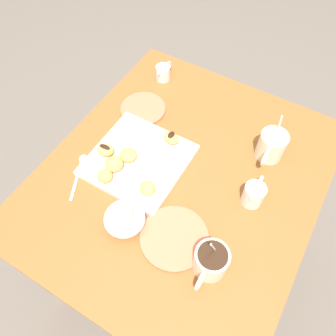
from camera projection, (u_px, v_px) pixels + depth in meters
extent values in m
plane|color=#665B51|center=(176.00, 256.00, 1.64)|extent=(8.00, 8.00, 0.00)
cube|color=#935628|center=(181.00, 178.00, 1.02)|extent=(0.92, 0.79, 0.04)
cube|color=#935628|center=(159.00, 128.00, 1.62)|extent=(0.07, 0.07, 0.71)
cube|color=#935628|center=(47.00, 271.00, 1.24)|extent=(0.07, 0.07, 0.71)
cube|color=#935628|center=(292.00, 189.00, 1.43)|extent=(0.07, 0.07, 0.71)
cube|color=white|center=(138.00, 160.00, 1.03)|extent=(0.28, 0.28, 0.02)
cylinder|color=silver|center=(271.00, 146.00, 1.01)|extent=(0.08, 0.08, 0.09)
torus|color=silver|center=(265.00, 157.00, 0.98)|extent=(0.06, 0.01, 0.06)
cylinder|color=#331E11|center=(275.00, 137.00, 0.98)|extent=(0.07, 0.07, 0.01)
cylinder|color=silver|center=(277.00, 134.00, 0.99)|extent=(0.05, 0.02, 0.12)
cylinder|color=silver|center=(211.00, 261.00, 0.82)|extent=(0.09, 0.09, 0.09)
torus|color=silver|center=(201.00, 279.00, 0.79)|extent=(0.06, 0.01, 0.06)
cylinder|color=#331E11|center=(213.00, 256.00, 0.79)|extent=(0.07, 0.07, 0.01)
cylinder|color=silver|center=(216.00, 250.00, 0.80)|extent=(0.04, 0.03, 0.12)
cylinder|color=white|center=(253.00, 195.00, 0.93)|extent=(0.06, 0.06, 0.07)
cone|color=white|center=(251.00, 198.00, 0.90)|extent=(0.02, 0.02, 0.02)
torus|color=white|center=(259.00, 183.00, 0.95)|extent=(0.05, 0.01, 0.05)
cylinder|color=white|center=(256.00, 189.00, 0.91)|extent=(0.05, 0.05, 0.01)
ellipsoid|color=white|center=(125.00, 218.00, 0.90)|extent=(0.11, 0.11, 0.06)
sphere|color=beige|center=(124.00, 215.00, 0.88)|extent=(0.06, 0.06, 0.06)
ellipsoid|color=green|center=(120.00, 216.00, 0.86)|extent=(0.03, 0.03, 0.01)
cylinder|color=white|center=(163.00, 73.00, 1.22)|extent=(0.05, 0.05, 0.05)
cone|color=white|center=(159.00, 73.00, 1.19)|extent=(0.02, 0.02, 0.02)
torus|color=white|center=(168.00, 67.00, 1.23)|extent=(0.04, 0.01, 0.04)
cylinder|color=black|center=(163.00, 68.00, 1.20)|extent=(0.04, 0.04, 0.01)
cylinder|color=#E5704C|center=(174.00, 238.00, 0.89)|extent=(0.19, 0.19, 0.01)
cylinder|color=#E5704C|center=(143.00, 109.00, 1.15)|extent=(0.16, 0.16, 0.01)
cube|color=silver|center=(77.00, 178.00, 1.00)|extent=(0.14, 0.07, 0.00)
ellipsoid|color=silver|center=(82.00, 158.00, 1.04)|extent=(0.03, 0.02, 0.01)
ellipsoid|color=#DBA351|center=(105.00, 176.00, 0.97)|extent=(0.06, 0.06, 0.04)
ellipsoid|color=#DBA351|center=(106.00, 150.00, 1.02)|extent=(0.06, 0.06, 0.03)
ellipsoid|color=black|center=(105.00, 147.00, 1.01)|extent=(0.02, 0.04, 0.00)
ellipsoid|color=#DBA351|center=(114.00, 164.00, 0.99)|extent=(0.08, 0.08, 0.04)
ellipsoid|color=#DBA351|center=(171.00, 138.00, 1.05)|extent=(0.05, 0.06, 0.03)
ellipsoid|color=black|center=(171.00, 135.00, 1.03)|extent=(0.03, 0.02, 0.00)
ellipsoid|color=#DBA351|center=(128.00, 155.00, 1.01)|extent=(0.06, 0.06, 0.03)
ellipsoid|color=#DBA351|center=(147.00, 188.00, 0.95)|extent=(0.07, 0.07, 0.03)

